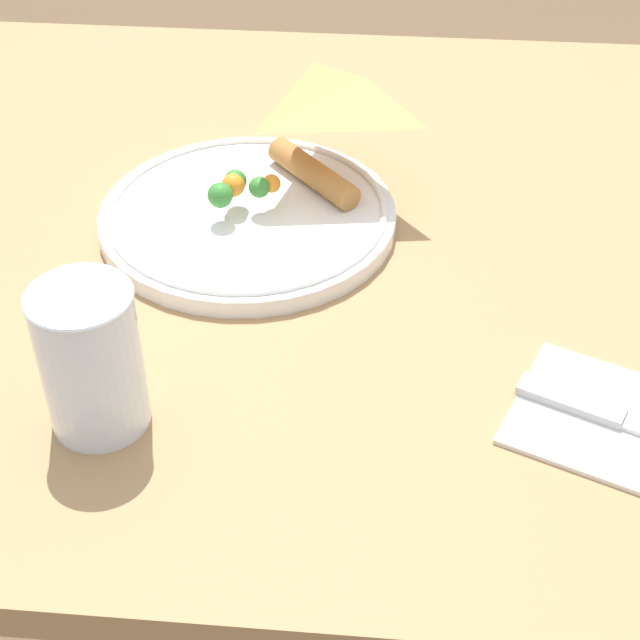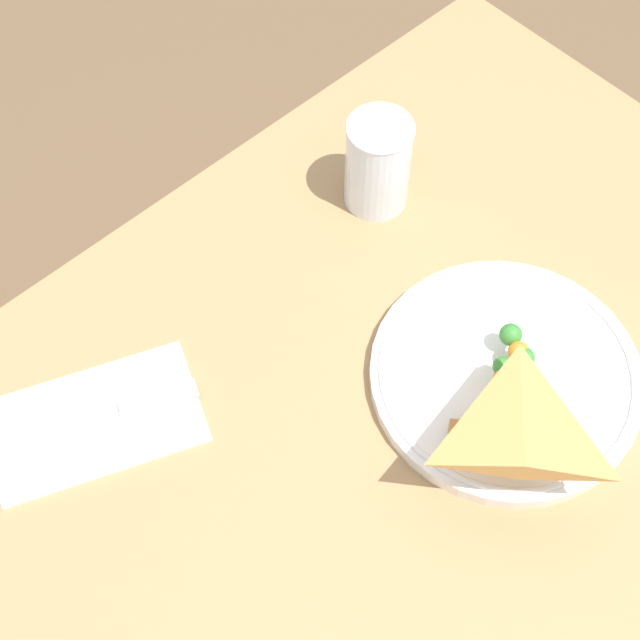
# 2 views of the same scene
# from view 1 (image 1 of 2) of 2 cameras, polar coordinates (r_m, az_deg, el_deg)

# --- Properties ---
(dining_table) EXTENTS (1.05, 0.83, 0.77)m
(dining_table) POSITION_cam_1_polar(r_m,az_deg,el_deg) (0.96, 3.59, -0.35)
(dining_table) COLOR #A87F51
(dining_table) RESTS_ON ground_plane
(plate_pizza) EXTENTS (0.27, 0.27, 0.05)m
(plate_pizza) POSITION_cam_1_polar(r_m,az_deg,el_deg) (0.89, -4.26, 6.37)
(plate_pizza) COLOR white
(plate_pizza) RESTS_ON dining_table
(milk_glass) EXTENTS (0.07, 0.07, 0.11)m
(milk_glass) POSITION_cam_1_polar(r_m,az_deg,el_deg) (0.69, -13.42, -2.61)
(milk_glass) COLOR white
(milk_glass) RESTS_ON dining_table
(butter_knife) EXTENTS (0.20, 0.10, 0.01)m
(butter_knife) POSITION_cam_1_polar(r_m,az_deg,el_deg) (0.72, 18.01, -5.90)
(butter_knife) COLOR #B2B2B7
(butter_knife) RESTS_ON napkin_folded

